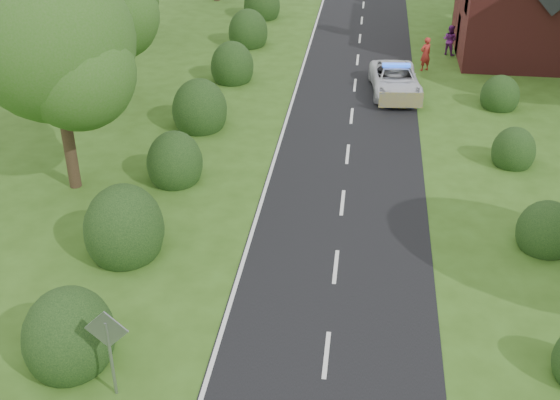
# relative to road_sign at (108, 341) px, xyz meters

# --- Properties ---
(road) EXTENTS (6.00, 70.00, 0.02)m
(road) POSITION_rel_road_sign_xyz_m (5.00, 13.00, -1.64)
(road) COLOR black
(road) RESTS_ON ground
(road_markings) EXTENTS (4.96, 70.00, 0.01)m
(road_markings) POSITION_rel_road_sign_xyz_m (3.40, 10.93, -1.63)
(road_markings) COLOR white
(road_markings) RESTS_ON road
(hedgerow_left) EXTENTS (2.75, 50.41, 3.00)m
(hedgerow_left) POSITION_rel_road_sign_xyz_m (-1.51, 9.69, -0.91)
(hedgerow_left) COLOR black
(hedgerow_left) RESTS_ON ground
(hedgerow_right) EXTENTS (2.10, 45.78, 2.10)m
(hedgerow_right) POSITION_rel_road_sign_xyz_m (11.60, 9.21, -1.10)
(hedgerow_right) COLOR black
(hedgerow_right) RESTS_ON ground
(tree_left_a) EXTENTS (5.74, 5.60, 8.38)m
(tree_left_a) POSITION_rel_road_sign_xyz_m (-4.75, 9.86, 3.69)
(tree_left_a) COLOR #332316
(tree_left_a) RESTS_ON ground
(road_sign) EXTENTS (1.06, 0.08, 2.53)m
(road_sign) POSITION_rel_road_sign_xyz_m (0.00, 0.00, 0.00)
(road_sign) COLOR gray
(road_sign) RESTS_ON ground
(police_van) EXTENTS (2.71, 5.12, 1.50)m
(police_van) POSITION_rel_road_sign_xyz_m (6.96, 21.17, -0.97)
(police_van) COLOR silver
(police_van) RESTS_ON ground
(pedestrian_red) EXTENTS (0.78, 0.73, 1.80)m
(pedestrian_red) POSITION_rel_road_sign_xyz_m (8.57, 24.77, -0.76)
(pedestrian_red) COLOR #AC2922
(pedestrian_red) RESTS_ON ground
(pedestrian_purple) EXTENTS (1.03, 0.97, 1.68)m
(pedestrian_purple) POSITION_rel_road_sign_xyz_m (10.06, 27.65, -0.81)
(pedestrian_purple) COLOR #71227B
(pedestrian_purple) RESTS_ON ground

